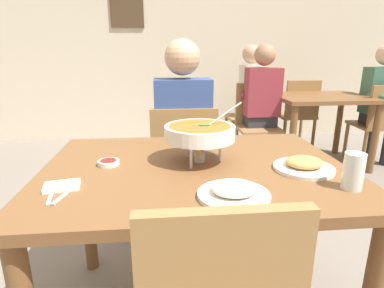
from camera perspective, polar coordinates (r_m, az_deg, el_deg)
The scene contains 21 objects.
cafe_rear_partition at distance 4.65m, azimuth -4.18°, elevation 19.79°, with size 10.00×0.10×3.00m, color beige.
picture_frame_hung at distance 4.64m, azimuth -11.80°, elevation 23.49°, with size 0.44×0.03×0.56m, color #4C3823.
dining_table_main at distance 1.36m, azimuth 0.62°, elevation -8.28°, with size 1.26×0.94×0.77m.
chair_diner_main at distance 2.12m, azimuth -1.60°, elevation -3.49°, with size 0.44×0.44×0.90m.
diner_main at distance 2.08m, azimuth -1.72°, elevation 2.93°, with size 0.40×0.45×1.31m.
curry_bowl at distance 1.33m, azimuth 1.43°, elevation 2.05°, with size 0.33×0.30×0.26m.
rice_plate at distance 1.05m, azimuth 7.62°, elevation -8.60°, with size 0.24×0.24×0.06m.
appetizer_plate at distance 1.34m, azimuth 19.70°, elevation -3.64°, with size 0.24×0.24×0.06m.
sauce_dish at distance 1.37m, azimuth -14.96°, elevation -3.27°, with size 0.09×0.09×0.02m.
napkin_folded at distance 1.20m, azimuth -22.58°, elevation -7.09°, with size 0.12×0.08×0.02m, color white.
fork_utensil at distance 1.16m, azimuth -24.20°, elevation -8.23°, with size 0.01×0.17×0.01m, color silver.
spoon_utensil at distance 1.15m, azimuth -21.81°, elevation -8.27°, with size 0.01×0.17×0.01m, color silver.
drink_glass at distance 1.22m, azimuth 27.27°, elevation -4.73°, with size 0.07×0.07×0.13m.
dining_table_far at distance 3.72m, azimuth 22.36°, elevation 6.01°, with size 1.00×0.80×0.77m.
chair_bg_left at distance 3.98m, azimuth 31.07°, elevation 3.68°, with size 0.46×0.46×0.90m.
chair_bg_middle at distance 3.51m, azimuth 11.62°, elevation 4.31°, with size 0.44×0.44×0.90m.
chair_bg_right at distance 4.03m, azimuth 10.90°, elevation 5.90°, with size 0.46×0.46×0.90m.
chair_bg_corner at distance 4.18m, azimuth 18.72°, elevation 5.70°, with size 0.44×0.44×0.90m.
patron_bg_left at distance 4.04m, azimuth 31.31°, elevation 7.22°, with size 0.40×0.45×1.31m.
patron_bg_middle at distance 3.47m, azimuth 12.47°, elevation 8.06°, with size 0.40×0.45×1.31m.
patron_bg_right at distance 4.01m, azimuth 10.97°, elevation 9.26°, with size 0.45×0.40×1.31m.
Camera 1 is at (-0.14, -1.23, 1.24)m, focal length 29.29 mm.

